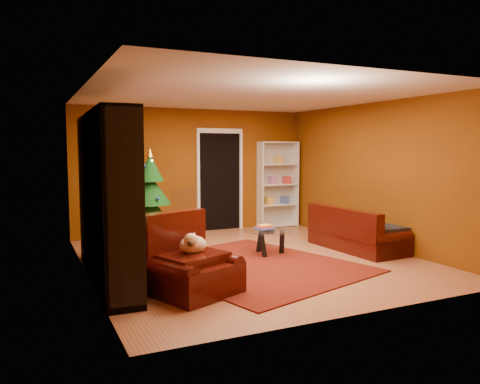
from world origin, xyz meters
name	(u,v)px	position (x,y,z in m)	size (l,w,h in m)	color
floor	(250,261)	(0.00, 0.00, -0.03)	(5.00, 5.50, 0.05)	#965333
ceiling	(251,94)	(0.00, 0.00, 2.62)	(5.00, 5.50, 0.05)	silver
wall_back	(193,171)	(0.00, 2.77, 1.30)	(5.00, 0.05, 2.60)	#703609
wall_left	(84,183)	(-2.52, 0.00, 1.30)	(0.05, 5.50, 2.60)	#703609
wall_right	(376,175)	(2.52, 0.00, 1.30)	(0.05, 5.50, 2.60)	#703609
doorway	(220,182)	(0.60, 2.73, 1.05)	(1.06, 0.60, 2.16)	black
rug	(251,266)	(-0.20, -0.43, 0.01)	(2.65, 3.10, 0.02)	#5F170C
media_unit	(106,197)	(-2.27, -0.22, 1.12)	(0.45, 2.93, 2.24)	black
christmas_tree	(151,197)	(-1.12, 1.98, 0.87)	(1.00, 1.00, 1.79)	#0E3D11
gift_box_teal	(126,239)	(-1.64, 1.76, 0.15)	(0.30, 0.30, 0.30)	#257975
gift_box_green	(183,240)	(-0.72, 1.26, 0.14)	(0.29, 0.29, 0.29)	#275E27
gift_box_red	(172,230)	(-0.53, 2.59, 0.10)	(0.20, 0.20, 0.20)	maroon
white_bookshelf	(278,185)	(1.95, 2.57, 0.96)	(0.91, 0.33, 1.97)	white
armchair	(193,262)	(-1.43, -1.31, 0.40)	(1.02, 1.02, 0.80)	black
dog	(193,245)	(-1.40, -1.25, 0.59)	(0.40, 0.30, 0.26)	beige
sofa	(357,228)	(2.02, -0.14, 0.39)	(1.79, 0.81, 0.77)	black
coffee_table	(268,242)	(0.40, 0.15, 0.22)	(0.84, 0.84, 0.52)	gray
acrylic_chair	(185,221)	(-0.67, 1.31, 0.47)	(0.49, 0.53, 0.95)	#66605B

